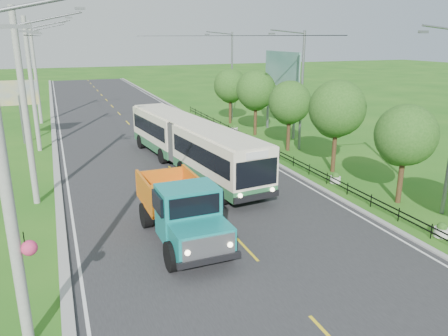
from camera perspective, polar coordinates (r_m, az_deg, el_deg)
ground at (r=18.64m, az=3.00°, el=-10.58°), size 240.00×240.00×0.00m
road at (r=36.72m, az=-9.92°, el=3.09°), size 14.00×120.00×0.02m
curb_left at (r=36.05m, az=-21.19°, el=2.04°), size 0.40×120.00×0.15m
curb_right at (r=38.70m, az=0.51°, el=4.11°), size 0.30×120.00×0.10m
edge_line_left at (r=36.07m, az=-20.31°, el=2.05°), size 0.12×120.00×0.00m
edge_line_right at (r=38.53m, az=-0.18°, el=4.01°), size 0.12×120.00×0.00m
centre_dash at (r=18.63m, az=3.00°, el=-10.52°), size 0.12×2.20×0.00m
railing_right at (r=33.67m, az=5.66°, el=2.52°), size 0.04×40.00×0.60m
pole_nearest at (r=12.65m, az=-26.42°, el=-1.70°), size 3.51×0.44×10.00m
pole_near at (r=24.33m, az=-24.50°, el=7.11°), size 3.51×0.32×10.00m
pole_mid at (r=36.23m, az=-23.75°, el=9.93°), size 3.51×0.32×10.00m
pole_far at (r=48.18m, az=-23.37°, el=11.35°), size 3.51×0.32×10.00m
tree_second at (r=24.53m, az=22.49°, el=3.65°), size 3.18×3.26×5.30m
tree_third at (r=28.97m, az=14.47°, el=7.19°), size 3.60×3.62×6.00m
tree_fourth at (r=34.02m, az=8.53°, el=8.22°), size 3.24×3.31×5.40m
tree_fifth at (r=39.25m, az=4.17°, el=9.88°), size 3.48×3.52×5.80m
tree_back at (r=44.73m, az=0.82°, el=10.52°), size 3.30×3.36×5.50m
streetlight_mid at (r=34.12m, az=9.92°, el=10.41°), size 3.02×0.20×9.07m
streetlight_far at (r=46.62m, az=0.86°, el=12.32°), size 3.02×0.20×9.07m
planter_front at (r=21.89m, az=26.53°, el=-7.31°), size 0.64×0.64×0.67m
planter_near at (r=27.42m, az=14.34°, el=-1.31°), size 0.64×0.64×0.67m
planter_mid at (r=33.94m, az=6.57°, el=2.59°), size 0.64×0.64×0.67m
planter_far at (r=41.00m, az=1.36°, el=5.16°), size 0.64×0.64×0.67m
billboard_left at (r=39.41m, az=-25.24°, el=8.39°), size 3.00×0.20×5.20m
billboard_right at (r=40.08m, az=7.54°, el=12.07°), size 0.24×6.00×7.30m
bus at (r=28.99m, az=-4.45°, el=3.52°), size 4.58×16.78×3.20m
dump_truck at (r=18.82m, az=-5.59°, el=-5.04°), size 2.77×6.74×2.80m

